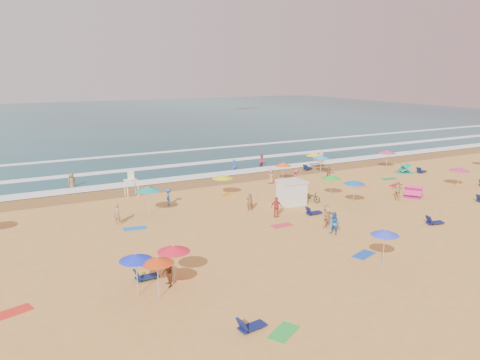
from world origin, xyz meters
name	(u,v)px	position (x,y,z in m)	size (l,w,h in m)	color
ground	(298,208)	(0.00, 0.00, 0.00)	(220.00, 220.00, 0.00)	gold
ocean	(98,120)	(0.00, 84.00, 0.00)	(220.00, 140.00, 0.18)	#0C4756
wet_sand	(233,179)	(0.00, 12.50, 0.01)	(220.00, 220.00, 0.00)	olive
surf_foam	(201,164)	(0.00, 21.32, 0.10)	(200.00, 18.70, 0.05)	white
cabana	(292,193)	(0.13, 1.31, 1.00)	(2.00, 2.00, 2.00)	silver
cabana_roof	(292,181)	(0.13, 1.31, 2.06)	(2.20, 2.20, 0.12)	silver
bicycle	(311,197)	(2.03, 1.01, 0.47)	(0.63, 1.79, 0.94)	black
lifeguard_stand	(131,186)	(-11.78, 10.44, 1.05)	(1.20, 1.20, 2.10)	white
beach_umbrellas	(315,178)	(2.57, 1.12, 2.09)	(56.62, 26.92, 0.72)	#1A2CE4
loungers	(374,206)	(5.73, -3.17, 0.17)	(38.60, 28.57, 0.34)	#0F1F4D
towels	(317,218)	(-0.32, -3.08, 0.01)	(41.87, 24.44, 0.03)	red
popup_tents	(409,178)	(15.39, 1.99, 0.60)	(10.00, 10.46, 1.20)	#CD2D7D
beachgoers	(254,191)	(-1.97, 4.28, 0.79)	(43.17, 27.01, 2.11)	#CB324E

